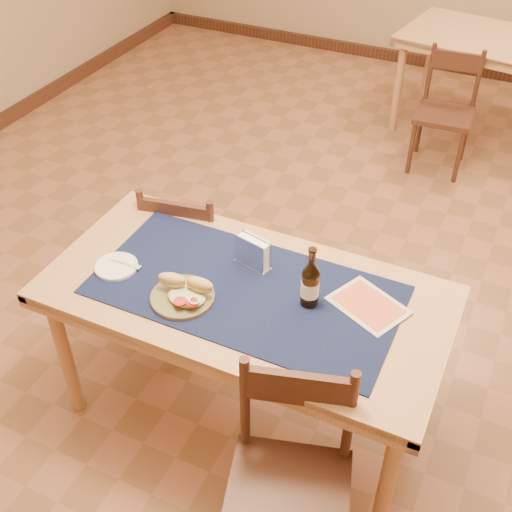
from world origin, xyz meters
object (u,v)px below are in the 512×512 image
at_px(main_table, 245,305).
at_px(beer_bottle, 310,284).
at_px(sandwich_plate, 184,294).
at_px(napkin_holder, 253,253).
at_px(chair_main_far, 190,249).
at_px(chair_main_near, 289,483).

relative_size(main_table, beer_bottle, 6.04).
xyz_separation_m(main_table, sandwich_plate, (-0.19, -0.15, 0.11)).
distance_m(main_table, napkin_holder, 0.21).
bearing_deg(main_table, chair_main_far, 139.33).
bearing_deg(beer_bottle, napkin_holder, 158.76).
xyz_separation_m(main_table, chair_main_far, (-0.53, 0.46, -0.23)).
xyz_separation_m(chair_main_far, chair_main_near, (0.96, -0.99, 0.03)).
bearing_deg(napkin_holder, beer_bottle, -21.24).
bearing_deg(napkin_holder, main_table, -76.23).
relative_size(chair_main_near, beer_bottle, 3.40).
bearing_deg(beer_bottle, chair_main_far, 151.70).
bearing_deg(sandwich_plate, chair_main_far, 119.70).
xyz_separation_m(chair_main_far, beer_bottle, (0.79, -0.42, 0.41)).
bearing_deg(chair_main_far, sandwich_plate, -60.30).
relative_size(sandwich_plate, beer_bottle, 0.95).
xyz_separation_m(main_table, beer_bottle, (0.26, 0.03, 0.19)).
bearing_deg(sandwich_plate, beer_bottle, 22.28).
bearing_deg(main_table, sandwich_plate, -141.79).
height_order(chair_main_far, napkin_holder, napkin_holder).
bearing_deg(chair_main_near, chair_main_far, 134.04).
distance_m(sandwich_plate, beer_bottle, 0.48).
xyz_separation_m(sandwich_plate, napkin_holder, (0.15, 0.29, 0.04)).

